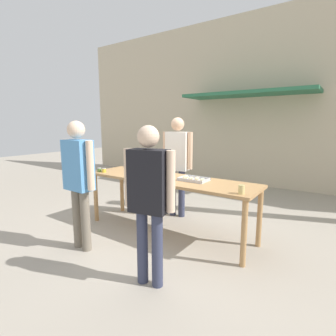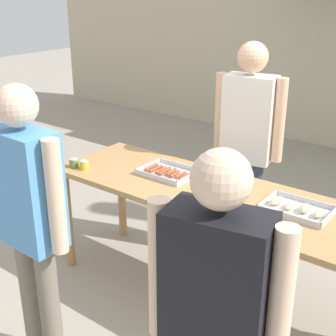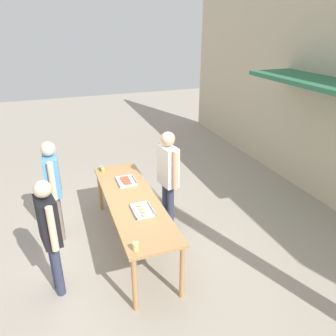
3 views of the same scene
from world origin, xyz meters
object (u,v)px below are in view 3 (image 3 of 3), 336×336
object	(u,v)px
food_tray_sausages	(126,181)
person_customer_holding_hotdog	(53,183)
beer_cup	(136,247)
condiment_jar_mustard	(101,168)
food_tray_buns	(142,210)
person_server_behind_table	(168,172)
condiment_jar_ketchup	(103,170)
person_customer_with_cup	(49,229)

from	to	relation	value
food_tray_sausages	person_customer_holding_hotdog	distance (m)	1.17
beer_cup	person_customer_holding_hotdog	world-z (taller)	person_customer_holding_hotdog
condiment_jar_mustard	food_tray_buns	bearing A→B (deg)	11.03
food_tray_buns	person_server_behind_table	bearing A→B (deg)	137.13
beer_cup	person_customer_holding_hotdog	size ratio (longest dim) A/B	0.06
condiment_jar_mustard	person_server_behind_table	xyz separation A→B (m)	(0.95, 0.96, 0.18)
condiment_jar_ketchup	person_customer_with_cup	size ratio (longest dim) A/B	0.04
food_tray_sausages	beer_cup	xyz separation A→B (m)	(1.81, -0.31, 0.04)
food_tray_sausages	person_customer_holding_hotdog	world-z (taller)	person_customer_holding_hotdog
condiment_jar_ketchup	person_customer_with_cup	world-z (taller)	person_customer_with_cup
food_tray_buns	person_customer_holding_hotdog	size ratio (longest dim) A/B	0.24
food_tray_buns	condiment_jar_mustard	xyz separation A→B (m)	(-1.65, -0.32, 0.01)
person_server_behind_table	person_customer_with_cup	xyz separation A→B (m)	(0.89, -1.91, -0.08)
food_tray_buns	condiment_jar_ketchup	bearing A→B (deg)	-168.94
condiment_jar_ketchup	person_customer_holding_hotdog	world-z (taller)	person_customer_holding_hotdog
person_customer_holding_hotdog	person_customer_with_cup	bearing A→B (deg)	176.56
condiment_jar_mustard	condiment_jar_ketchup	size ratio (longest dim) A/B	1.00
person_customer_holding_hotdog	person_customer_with_cup	size ratio (longest dim) A/B	1.03
person_customer_with_cup	condiment_jar_mustard	bearing A→B (deg)	-37.95
food_tray_buns	condiment_jar_mustard	distance (m)	1.68
person_customer_holding_hotdog	person_server_behind_table	bearing A→B (deg)	-100.23
person_server_behind_table	condiment_jar_ketchup	bearing A→B (deg)	-142.08
food_tray_sausages	person_customer_holding_hotdog	bearing A→B (deg)	-93.11
food_tray_sausages	condiment_jar_ketchup	world-z (taller)	condiment_jar_ketchup
condiment_jar_mustard	person_customer_holding_hotdog	size ratio (longest dim) A/B	0.04
beer_cup	person_customer_with_cup	xyz separation A→B (m)	(-0.62, -0.95, 0.08)
condiment_jar_mustard	person_customer_holding_hotdog	bearing A→B (deg)	-55.05
food_tray_sausages	condiment_jar_ketchup	bearing A→B (deg)	-151.66
condiment_jar_mustard	person_customer_holding_hotdog	distance (m)	1.04
food_tray_buns	condiment_jar_ketchup	xyz separation A→B (m)	(-1.55, -0.30, 0.01)
condiment_jar_ketchup	person_customer_with_cup	bearing A→B (deg)	-28.75
food_tray_sausages	person_customer_with_cup	world-z (taller)	person_customer_with_cup
person_customer_holding_hotdog	person_customer_with_cup	world-z (taller)	person_customer_holding_hotdog
condiment_jar_ketchup	condiment_jar_mustard	bearing A→B (deg)	-169.48
person_customer_holding_hotdog	condiment_jar_ketchup	bearing A→B (deg)	-58.95
person_server_behind_table	person_customer_holding_hotdog	distance (m)	1.84
food_tray_sausages	person_customer_with_cup	bearing A→B (deg)	-46.59
condiment_jar_mustard	person_server_behind_table	size ratio (longest dim) A/B	0.04
food_tray_sausages	beer_cup	distance (m)	1.84
condiment_jar_ketchup	person_customer_holding_hotdog	bearing A→B (deg)	-60.09
person_server_behind_table	person_customer_holding_hotdog	size ratio (longest dim) A/B	1.04
food_tray_sausages	person_server_behind_table	size ratio (longest dim) A/B	0.22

